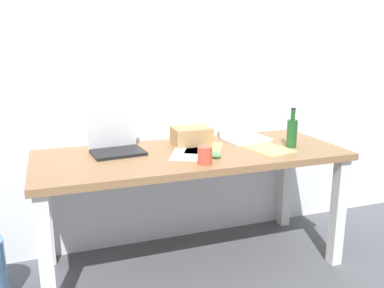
# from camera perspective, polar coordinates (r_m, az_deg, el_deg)

# --- Properties ---
(ground_plane) EXTENTS (8.00, 8.00, 0.00)m
(ground_plane) POSITION_cam_1_polar(r_m,az_deg,el_deg) (2.69, 0.00, -16.34)
(ground_plane) COLOR #515459
(back_wall) EXTENTS (5.20, 0.08, 2.60)m
(back_wall) POSITION_cam_1_polar(r_m,az_deg,el_deg) (2.72, -3.02, 12.71)
(back_wall) COLOR white
(back_wall) RESTS_ON ground
(desk) EXTENTS (1.82, 0.72, 0.73)m
(desk) POSITION_cam_1_polar(r_m,az_deg,el_deg) (2.43, 0.00, -3.32)
(desk) COLOR olive
(desk) RESTS_ON ground
(laptop_left) EXTENTS (0.32, 0.26, 0.23)m
(laptop_left) POSITION_cam_1_polar(r_m,az_deg,el_deg) (2.43, -10.65, -0.06)
(laptop_left) COLOR black
(laptop_left) RESTS_ON desk
(laptop_right) EXTENTS (0.32, 0.24, 0.22)m
(laptop_right) POSITION_cam_1_polar(r_m,az_deg,el_deg) (2.72, 7.32, 1.59)
(laptop_right) COLOR silver
(laptop_right) RESTS_ON desk
(beer_bottle) EXTENTS (0.06, 0.06, 0.24)m
(beer_bottle) POSITION_cam_1_polar(r_m,az_deg,el_deg) (2.58, 13.89, 1.65)
(beer_bottle) COLOR #1E5123
(beer_bottle) RESTS_ON desk
(computer_mouse) EXTENTS (0.10, 0.12, 0.03)m
(computer_mouse) POSITION_cam_1_polar(r_m,az_deg,el_deg) (2.30, 3.02, -1.49)
(computer_mouse) COLOR #4C9E56
(computer_mouse) RESTS_ON desk
(cardboard_box) EXTENTS (0.24, 0.18, 0.11)m
(cardboard_box) POSITION_cam_1_polar(r_m,az_deg,el_deg) (2.57, -0.06, 1.12)
(cardboard_box) COLOR tan
(cardboard_box) RESTS_ON desk
(coffee_mug) EXTENTS (0.08, 0.08, 0.09)m
(coffee_mug) POSITION_cam_1_polar(r_m,az_deg,el_deg) (2.17, 1.83, -1.60)
(coffee_mug) COLOR #D84C38
(coffee_mug) RESTS_ON desk
(paper_sheet_near_back) EXTENTS (0.32, 0.36, 0.00)m
(paper_sheet_near_back) POSITION_cam_1_polar(r_m,az_deg,el_deg) (2.50, 1.68, -0.56)
(paper_sheet_near_back) COLOR #F4E06B
(paper_sheet_near_back) RESTS_ON desk
(paper_sheet_front_right) EXTENTS (0.27, 0.33, 0.00)m
(paper_sheet_front_right) POSITION_cam_1_polar(r_m,az_deg,el_deg) (2.53, 10.64, -0.63)
(paper_sheet_front_right) COLOR #F4E06B
(paper_sheet_front_right) RESTS_ON desk
(paper_sheet_center) EXTENTS (0.32, 0.36, 0.00)m
(paper_sheet_center) POSITION_cam_1_polar(r_m,az_deg,el_deg) (2.37, -0.25, -1.37)
(paper_sheet_center) COLOR white
(paper_sheet_center) RESTS_ON desk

